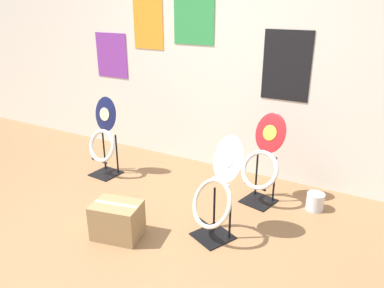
{
  "coord_description": "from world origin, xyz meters",
  "views": [
    {
      "loc": [
        1.63,
        -1.59,
        1.8
      ],
      "look_at": [
        0.07,
        1.24,
        0.55
      ],
      "focal_mm": 35.0,
      "sensor_mm": 36.0,
      "label": 1
    }
  ],
  "objects": [
    {
      "name": "ground_plane",
      "position": [
        0.0,
        0.0,
        0.0
      ],
      "size": [
        14.0,
        14.0,
        0.0
      ],
      "primitive_type": "plane",
      "color": "#8E6642"
    },
    {
      "name": "wall_back",
      "position": [
        -0.0,
        2.05,
        1.3
      ],
      "size": [
        8.0,
        0.07,
        2.6
      ],
      "color": "silver",
      "rests_on": "ground_plane"
    },
    {
      "name": "toilet_seat_display_crimson_swirl",
      "position": [
        0.67,
        1.48,
        0.41
      ],
      "size": [
        0.41,
        0.39,
        0.84
      ],
      "color": "black",
      "rests_on": "ground_plane"
    },
    {
      "name": "toilet_seat_display_white_plain",
      "position": [
        0.55,
        0.76,
        0.38
      ],
      "size": [
        0.46,
        0.46,
        0.83
      ],
      "color": "black",
      "rests_on": "ground_plane"
    },
    {
      "name": "toilet_seat_display_navy_moon",
      "position": [
        -1.01,
        1.22,
        0.41
      ],
      "size": [
        0.37,
        0.3,
        0.86
      ],
      "color": "black",
      "rests_on": "ground_plane"
    },
    {
      "name": "paint_can",
      "position": [
        1.16,
        1.57,
        0.09
      ],
      "size": [
        0.16,
        0.16,
        0.16
      ],
      "color": "silver",
      "rests_on": "ground_plane"
    },
    {
      "name": "storage_box",
      "position": [
        -0.14,
        0.37,
        0.15
      ],
      "size": [
        0.43,
        0.34,
        0.3
      ],
      "color": "#93754C",
      "rests_on": "ground_plane"
    }
  ]
}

